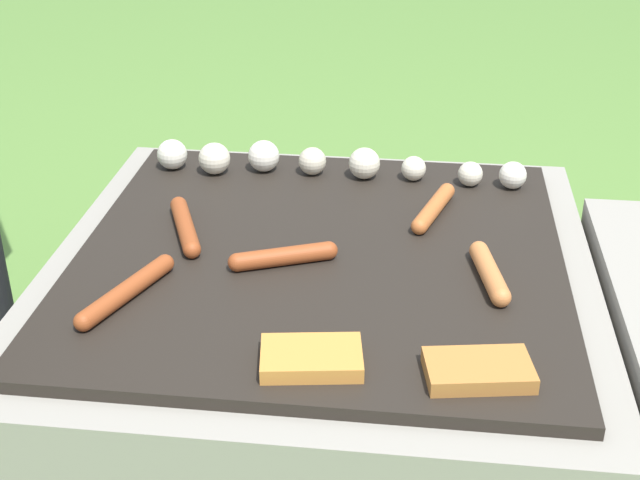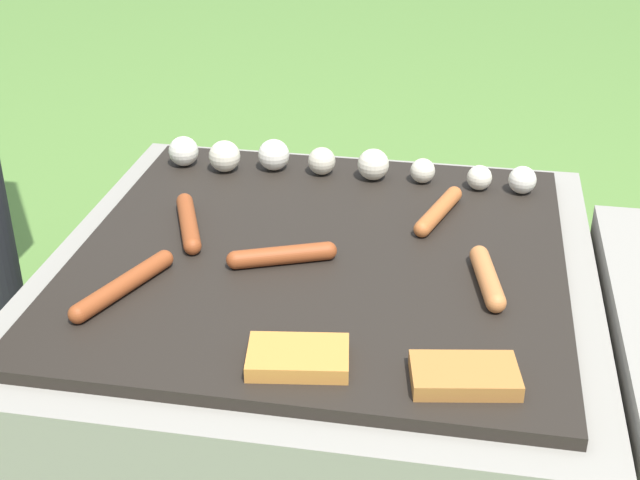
# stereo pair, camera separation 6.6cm
# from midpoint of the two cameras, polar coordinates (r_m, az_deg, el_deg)

# --- Properties ---
(ground_plane) EXTENTS (14.00, 14.00, 0.00)m
(ground_plane) POSITION_cam_midpoint_polar(r_m,az_deg,el_deg) (1.52, -1.27, -12.84)
(ground_plane) COLOR #567F38
(grill) EXTENTS (0.81, 0.81, 0.36)m
(grill) POSITION_cam_midpoint_polar(r_m,az_deg,el_deg) (1.41, -1.35, -7.33)
(grill) COLOR gray
(grill) RESTS_ON ground_plane
(sausage_back_right) EXTENTS (0.05, 0.15, 0.03)m
(sausage_back_right) POSITION_cam_midpoint_polar(r_m,az_deg,el_deg) (1.25, 9.31, -2.11)
(sausage_back_right) COLOR #C6753D
(sausage_back_right) RESTS_ON grill
(sausage_front_right) EXTENTS (0.15, 0.08, 0.03)m
(sausage_front_right) POSITION_cam_midpoint_polar(r_m,az_deg,el_deg) (1.28, -3.84, -1.07)
(sausage_front_right) COLOR #93421E
(sausage_front_right) RESTS_ON grill
(sausage_mid_left) EXTENTS (0.09, 0.18, 0.03)m
(sausage_mid_left) POSITION_cam_midpoint_polar(r_m,az_deg,el_deg) (1.23, -13.80, -3.20)
(sausage_mid_left) COLOR #93421E
(sausage_mid_left) RESTS_ON grill
(sausage_back_left) EXTENTS (0.08, 0.17, 0.03)m
(sausage_back_left) POSITION_cam_midpoint_polar(r_m,az_deg,el_deg) (1.38, -10.00, 0.86)
(sausage_back_left) COLOR #93421E
(sausage_back_left) RESTS_ON grill
(sausage_front_center) EXTENTS (0.07, 0.16, 0.03)m
(sausage_front_center) POSITION_cam_midpoint_polar(r_m,az_deg,el_deg) (1.42, 5.97, 2.04)
(sausage_front_center) COLOR #B7602D
(sausage_front_center) RESTS_ON grill
(bread_slice_right) EXTENTS (0.14, 0.09, 0.02)m
(bread_slice_right) POSITION_cam_midpoint_polar(r_m,az_deg,el_deg) (1.06, 8.34, -8.27)
(bread_slice_right) COLOR #B27033
(bread_slice_right) RESTS_ON grill
(bread_slice_center) EXTENTS (0.13, 0.10, 0.02)m
(bread_slice_center) POSITION_cam_midpoint_polar(r_m,az_deg,el_deg) (1.07, -2.33, -7.58)
(bread_slice_center) COLOR #D18438
(bread_slice_center) RESTS_ON grill
(mushroom_row) EXTENTS (0.64, 0.08, 0.06)m
(mushroom_row) POSITION_cam_midpoint_polar(r_m,az_deg,el_deg) (1.55, -1.68, 5.00)
(mushroom_row) COLOR silver
(mushroom_row) RESTS_ON grill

